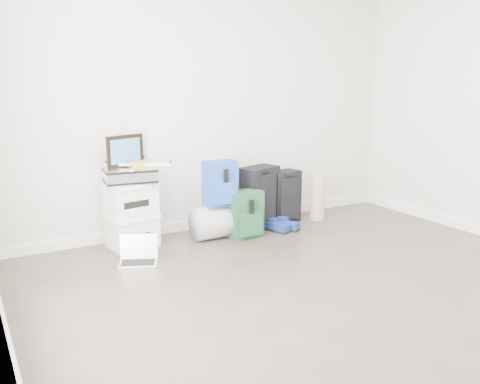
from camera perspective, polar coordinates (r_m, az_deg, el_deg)
ground at (r=3.69m, az=15.25°, el=-13.31°), size 5.00×5.00×0.00m
room_envelope at (r=3.34m, az=16.81°, el=14.44°), size 4.52×5.02×2.71m
boxes_stack at (r=4.94m, az=-12.09°, el=-2.47°), size 0.49×0.42×0.63m
briefcase at (r=4.85m, az=-12.30°, el=1.88°), size 0.50×0.39×0.13m
painting at (r=4.91m, az=-12.76°, el=4.54°), size 0.39×0.15×0.30m
drone at (r=4.84m, az=-11.37°, el=3.03°), size 0.55×0.55×0.06m
duffel_bag at (r=5.16m, az=-2.32°, el=-3.27°), size 0.56×0.35×0.34m
blue_backpack at (r=5.04m, az=-2.19°, el=0.86°), size 0.33×0.25×0.45m
large_suitcase at (r=5.45m, az=2.15°, el=-0.62°), size 0.48×0.38×0.66m
green_backpack at (r=5.15m, az=0.63°, el=-2.60°), size 0.34×0.25×0.47m
carry_on at (r=5.67m, az=4.92°, el=-0.54°), size 0.40×0.30×0.58m
shoes at (r=5.41m, az=4.72°, el=-3.89°), size 0.33×0.29×0.09m
rolled_rug at (r=5.84m, az=8.70°, el=-0.57°), size 0.17×0.17×0.52m
laptop at (r=4.58m, az=-11.33°, el=-7.08°), size 0.40×0.35×0.24m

